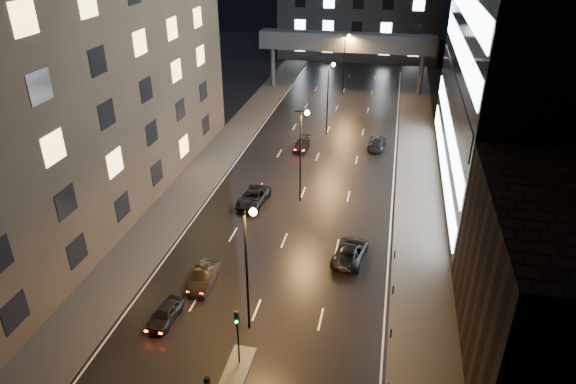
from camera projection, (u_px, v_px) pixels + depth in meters
The scene contains 18 objects.
ground at pixel (317, 157), 65.47m from camera, with size 160.00×160.00×0.00m, color black.
sidewalk_left at pixel (211, 164), 63.38m from camera, with size 5.00×110.00×0.15m, color #383533.
sidewalk_right at pixel (418, 182), 58.81m from camera, with size 5.00×110.00×0.15m, color #383533.
building_left at pixel (50, 3), 46.44m from camera, with size 15.00×48.00×40.00m, color #2D2319.
building_right_low at pixel (558, 290), 32.15m from camera, with size 10.00×18.00×12.00m, color black.
skybridge at pixel (346, 43), 87.61m from camera, with size 30.00×3.00×10.00m.
traffic_signal_near at pixel (238, 329), 33.20m from camera, with size 0.28×0.34×4.40m.
bollard_row at pixel (390, 360), 34.35m from camera, with size 0.12×25.12×0.90m.
streetlight_near at pixel (248, 255), 34.68m from camera, with size 1.45×0.50×10.15m.
streetlight_mid_a at pixel (302, 145), 52.02m from camera, with size 1.45×0.50×10.15m.
streetlight_mid_b at pixel (329, 89), 69.36m from camera, with size 1.45×0.50×10.15m.
streetlight_far at pixel (345, 56), 86.70m from camera, with size 1.45×0.50×10.15m.
car_away_a at pixel (166, 313), 38.14m from camera, with size 1.53×3.81×1.30m, color black.
car_away_b at pixel (204, 277), 41.99m from camera, with size 1.55×4.46×1.47m, color black.
car_away_c at pixel (253, 198), 54.11m from camera, with size 2.47×5.36×1.49m, color black.
car_away_d at pixel (302, 145), 67.39m from camera, with size 1.80×4.42×1.28m, color black.
car_toward_a at pixel (350, 252), 45.17m from camera, with size 2.48×5.37×1.49m, color black.
car_toward_b at pixel (377, 142), 67.83m from camera, with size 2.07×5.10×1.48m, color black.
Camera 1 is at (8.73, -19.58, 26.35)m, focal length 32.00 mm.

